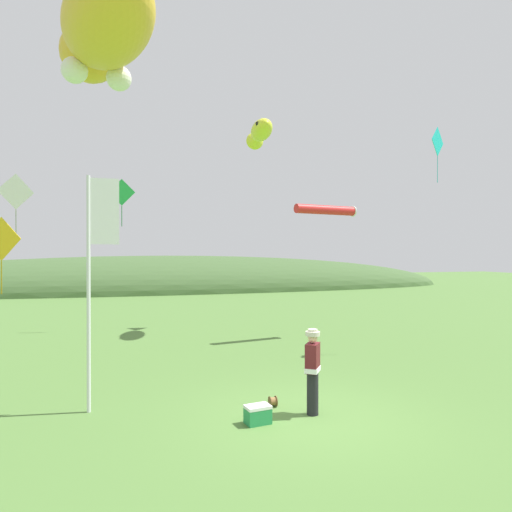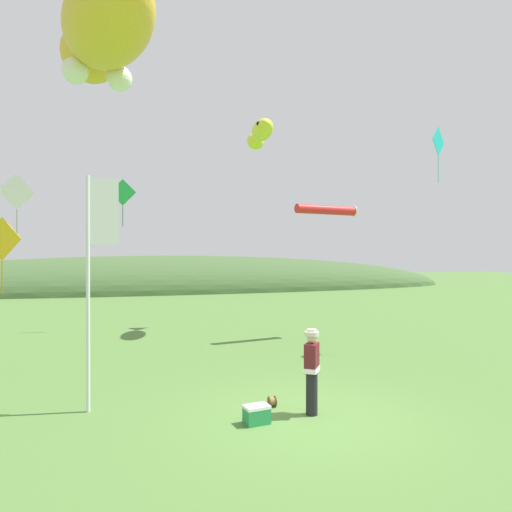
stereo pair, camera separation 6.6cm
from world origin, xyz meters
The scene contains 13 objects.
ground_plane centered at (0.00, 0.00, 0.00)m, with size 120.00×120.00×0.00m, color #517A38.
distant_hill_ridge centered at (0.00, 33.85, 0.00)m, with size 57.39×12.06×6.25m.
festival_attendant centered at (0.11, 0.19, 0.95)m, with size 0.46×0.49×1.77m.
kite_spool centered at (-0.53, 0.89, 0.11)m, with size 0.16×0.23×0.23m.
picnic_cooler centered at (-1.13, 0.03, 0.18)m, with size 0.53×0.40×0.36m.
festival_banner_pole centered at (-4.22, 1.65, 3.26)m, with size 0.66×0.08×4.98m.
kite_giant_cat centered at (-4.26, 7.09, 10.55)m, with size 3.73×9.34×2.88m.
kite_fish_windsock centered at (2.03, 10.30, 8.56)m, with size 1.20×3.07×0.92m.
kite_tube_streamer centered at (3.99, 7.81, 5.04)m, with size 2.77×0.92×0.44m.
kite_diamond_gold centered at (-6.82, 5.24, 3.71)m, with size 1.07×0.54×2.09m.
kite_diamond_teal centered at (6.65, 4.66, 7.13)m, with size 0.86×0.53×1.89m.
kite_diamond_green centered at (-3.70, 11.98, 5.96)m, with size 1.12×0.29×2.05m.
kite_diamond_white centered at (-6.88, 7.33, 5.26)m, with size 0.95×0.62×2.02m.
Camera 1 is at (-3.67, -8.52, 3.35)m, focal length 32.00 mm.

